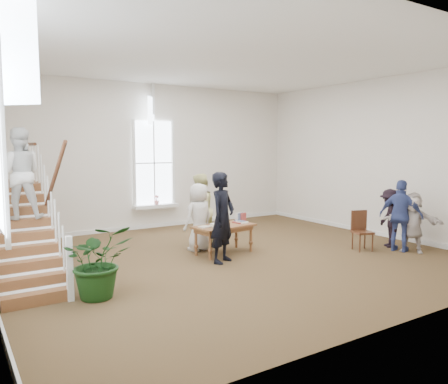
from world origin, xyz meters
TOP-DOWN VIEW (x-y plane):
  - ground at (0.00, 0.00)m, footprint 10.00×10.00m
  - room_shell at (-0.00, 4.39)m, footprint 10.49×10.00m
  - staircase at (-4.34, 0.75)m, footprint 1.10×4.10m
  - library_table at (0.06, 0.42)m, footprint 1.57×0.94m
  - police_officer at (-0.41, -0.24)m, footprint 0.88×0.78m
  - elderly_woman at (-0.31, 1.01)m, footprint 0.92×0.70m
  - person_yellow at (-0.01, 1.51)m, footprint 1.15×1.12m
  - woman_cluster_a at (3.82, -1.71)m, footprint 0.76×1.12m
  - woman_cluster_b at (4.00, -1.26)m, footprint 0.98×1.11m
  - woman_cluster_c at (4.00, -1.91)m, footprint 1.03×1.40m
  - floor_plant at (-3.40, -1.04)m, footprint 1.27×1.14m
  - side_chair at (3.12, -1.09)m, footprint 0.54×0.54m

SIDE VIEW (x-z plane):
  - ground at x=0.00m, z-range 0.00..0.00m
  - room_shell at x=0.00m, z-range -4.60..5.40m
  - side_chair at x=3.12m, z-range 0.06..1.04m
  - library_table at x=0.06m, z-range 0.23..0.99m
  - floor_plant at x=-3.40m, z-range 0.00..1.27m
  - woman_cluster_c at x=4.00m, z-range 0.00..1.47m
  - woman_cluster_b at x=4.00m, z-range 0.00..1.49m
  - elderly_woman at x=-0.31m, z-range 0.00..1.67m
  - woman_cluster_a at x=3.82m, z-range 0.00..1.76m
  - person_yellow at x=-0.01m, z-range 0.00..1.87m
  - police_officer at x=-0.41m, z-range 0.00..2.01m
  - staircase at x=-4.34m, z-range 0.16..3.08m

